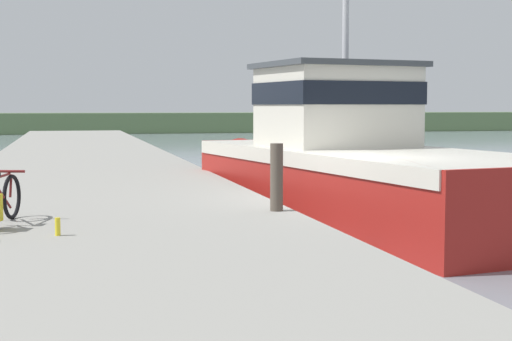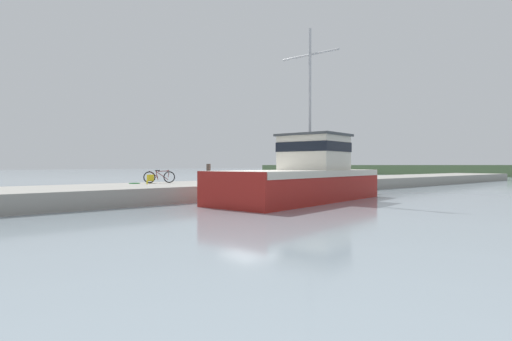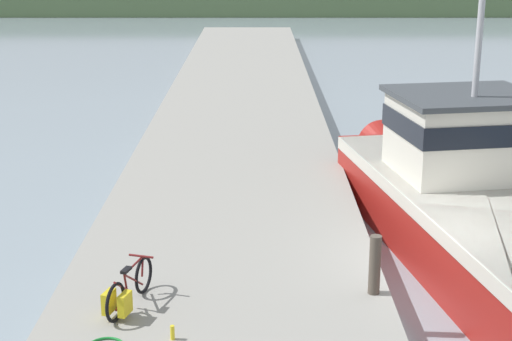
# 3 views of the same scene
# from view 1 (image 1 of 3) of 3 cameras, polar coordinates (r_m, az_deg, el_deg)

# --- Properties ---
(ground_plane) EXTENTS (320.00, 320.00, 0.00)m
(ground_plane) POSITION_cam_1_polar(r_m,az_deg,el_deg) (14.03, 6.52, -5.11)
(ground_plane) COLOR #84939E
(dock_pier) EXTENTS (5.81, 80.00, 0.76)m
(dock_pier) POSITION_cam_1_polar(r_m,az_deg,el_deg) (13.14, -11.06, -4.17)
(dock_pier) COLOR gray
(dock_pier) RESTS_ON ground_plane
(far_shoreline) EXTENTS (180.00, 5.00, 1.76)m
(far_shoreline) POSITION_cam_1_polar(r_m,az_deg,el_deg) (78.02, 12.91, 3.50)
(far_shoreline) COLOR #567047
(far_shoreline) RESTS_ON ground_plane
(fishing_boat_main) EXTENTS (5.31, 12.21, 8.62)m
(fishing_boat_main) POSITION_cam_1_polar(r_m,az_deg,el_deg) (16.77, 7.09, 0.55)
(fishing_boat_main) COLOR maroon
(fishing_boat_main) RESTS_ON ground_plane
(mooring_post) EXTENTS (0.20, 0.20, 1.05)m
(mooring_post) POSITION_cam_1_polar(r_m,az_deg,el_deg) (12.17, 1.51, -0.49)
(mooring_post) COLOR #51473D
(mooring_post) RESTS_ON dock_pier
(water_bottle_on_curb) EXTENTS (0.07, 0.07, 0.23)m
(water_bottle_on_curb) POSITION_cam_1_polar(r_m,az_deg,el_deg) (10.21, -14.22, -3.98)
(water_bottle_on_curb) COLOR yellow
(water_bottle_on_curb) RESTS_ON dock_pier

